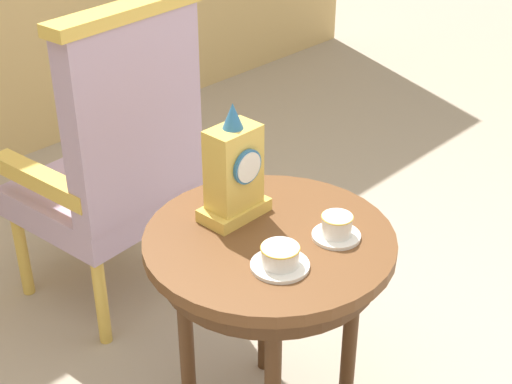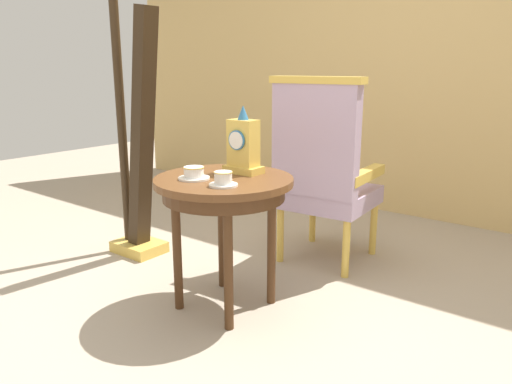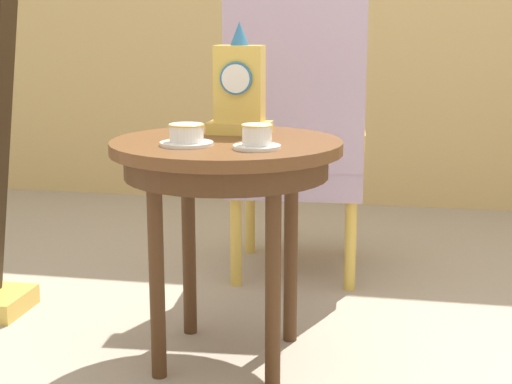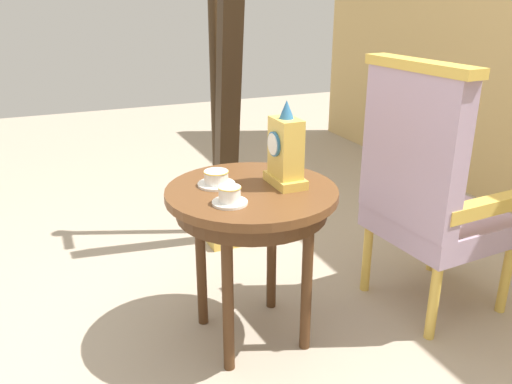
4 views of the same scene
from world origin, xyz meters
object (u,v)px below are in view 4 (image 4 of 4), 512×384
(armchair, at_px, (428,188))
(side_table, at_px, (252,208))
(harp, at_px, (224,125))
(mantel_clock, at_px, (285,152))
(teacup_left, at_px, (216,179))
(teacup_right, at_px, (230,196))

(armchair, bearing_deg, side_table, -96.66)
(harp, bearing_deg, mantel_clock, -4.88)
(teacup_left, bearing_deg, side_table, 52.78)
(mantel_clock, distance_m, harp, 0.93)
(armchair, relative_size, harp, 0.65)
(side_table, xyz_separation_m, armchair, (0.09, 0.79, 0.00))
(teacup_left, xyz_separation_m, armchair, (0.18, 0.90, -0.11))
(teacup_right, relative_size, armchair, 0.11)
(teacup_right, bearing_deg, side_table, 130.85)
(teacup_left, bearing_deg, armchair, 78.80)
(side_table, bearing_deg, harp, 166.64)
(teacup_right, relative_size, mantel_clock, 0.39)
(side_table, relative_size, armchair, 0.59)
(teacup_right, height_order, mantel_clock, mantel_clock)
(side_table, xyz_separation_m, harp, (-0.91, 0.22, 0.11))
(side_table, bearing_deg, mantel_clock, 85.97)
(teacup_right, distance_m, harp, 1.09)
(side_table, relative_size, teacup_left, 4.54)
(side_table, height_order, mantel_clock, mantel_clock)
(teacup_right, bearing_deg, teacup_left, 174.60)
(teacup_right, height_order, harp, harp)
(side_table, relative_size, mantel_clock, 2.01)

